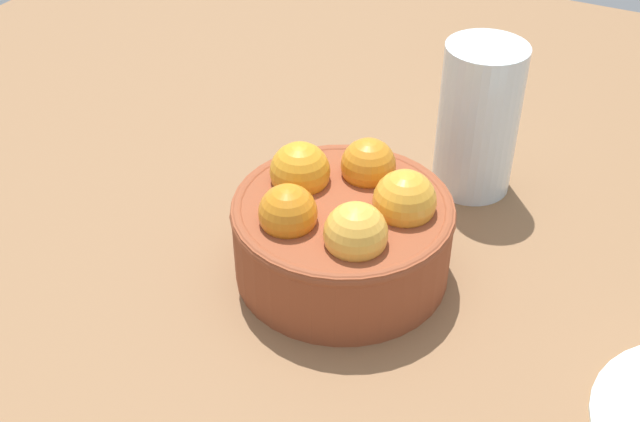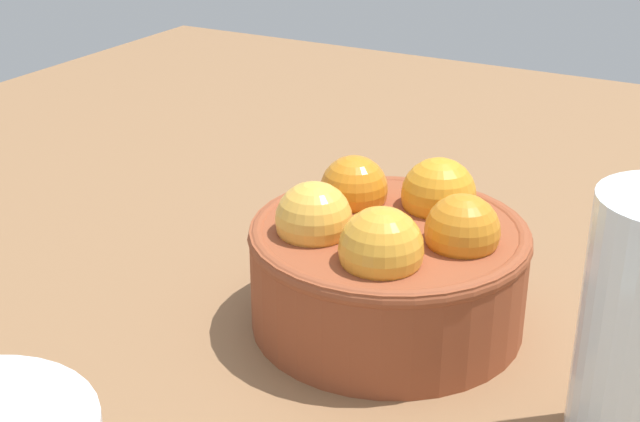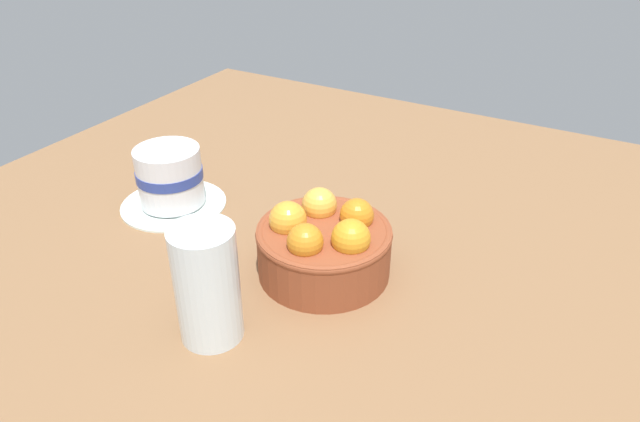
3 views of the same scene
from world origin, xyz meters
The scene contains 4 objects.
ground_plane centered at (0.00, 0.00, -2.13)cm, with size 110.28×109.98×4.26cm, color brown.
terracotta_bowl centered at (0.02, 0.01, 3.76)cm, with size 14.76×14.76×8.40cm.
coffee_cup centered at (24.57, -3.04, 3.82)cm, with size 13.81×13.81×8.19cm.
water_glass centered at (4.56, 13.96, 5.94)cm, with size 6.08×6.08×11.87cm, color silver.
Camera 3 is at (-25.46, 46.04, 39.30)cm, focal length 32.85 mm.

